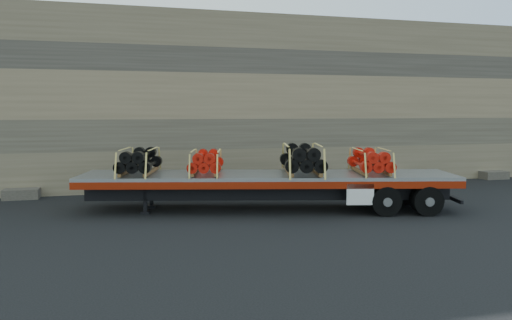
% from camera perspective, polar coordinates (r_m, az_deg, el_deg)
% --- Properties ---
extents(ground, '(120.00, 120.00, 0.00)m').
position_cam_1_polar(ground, '(15.41, 2.28, -6.04)').
color(ground, black).
rests_on(ground, ground).
extents(rock_wall, '(44.00, 3.00, 7.00)m').
position_cam_1_polar(rock_wall, '(21.39, -2.97, 6.64)').
color(rock_wall, '#7A6B54').
rests_on(rock_wall, ground).
extents(trailer, '(11.79, 4.98, 1.16)m').
position_cam_1_polar(trailer, '(15.72, 1.34, -3.65)').
color(trailer, '#9B9EA2').
rests_on(trailer, ground).
extents(bundle_front, '(1.55, 2.33, 0.76)m').
position_cam_1_polar(bundle_front, '(15.93, -13.20, -0.21)').
color(bundle_front, black).
rests_on(bundle_front, trailer).
extents(bundle_midfront, '(1.44, 2.15, 0.70)m').
position_cam_1_polar(bundle_midfront, '(15.63, -5.71, -0.30)').
color(bundle_midfront, red).
rests_on(bundle_midfront, trailer).
extents(bundle_midrear, '(1.78, 2.67, 0.87)m').
position_cam_1_polar(bundle_midrear, '(15.67, 5.29, 0.03)').
color(bundle_midrear, black).
rests_on(bundle_midrear, trailer).
extents(bundle_rear, '(1.50, 2.26, 0.73)m').
position_cam_1_polar(bundle_rear, '(16.07, 12.93, -0.19)').
color(bundle_rear, red).
rests_on(bundle_rear, trailer).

